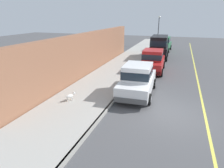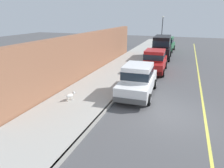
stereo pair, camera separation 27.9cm
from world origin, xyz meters
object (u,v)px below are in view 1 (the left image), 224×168
at_px(street_lamp, 159,27).
at_px(dog_white, 71,96).
at_px(car_red_sedan, 153,60).
at_px(car_white_sedan, 138,79).
at_px(car_black_van, 159,46).
at_px(car_green_sedan, 163,44).

bearing_deg(street_lamp, dog_white, -94.42).
bearing_deg(dog_white, car_red_sedan, 67.43).
bearing_deg(street_lamp, car_white_sedan, -86.55).
bearing_deg(car_black_van, street_lamp, 97.15).
distance_m(car_green_sedan, street_lamp, 5.84).
distance_m(car_green_sedan, dog_white, 19.89).
bearing_deg(dog_white, car_black_van, 77.01).
height_order(car_green_sedan, street_lamp, street_lamp).
distance_m(dog_white, street_lamp, 25.14).
height_order(car_black_van, street_lamp, street_lamp).
relative_size(car_green_sedan, street_lamp, 1.05).
bearing_deg(street_lamp, car_red_sedan, -84.95).
bearing_deg(dog_white, car_green_sedan, 80.42).
xyz_separation_m(car_black_van, street_lamp, (-1.35, 10.74, 1.51)).
xyz_separation_m(car_white_sedan, car_red_sedan, (0.13, 5.72, 0.00)).
bearing_deg(car_white_sedan, dog_white, -142.94).
xyz_separation_m(car_red_sedan, car_green_sedan, (-0.10, 11.40, 0.00)).
distance_m(car_white_sedan, car_black_van, 11.73).
relative_size(car_white_sedan, car_black_van, 0.94).
relative_size(car_black_van, street_lamp, 1.12).
bearing_deg(car_red_sedan, car_white_sedan, -91.28).
height_order(car_white_sedan, dog_white, car_white_sedan).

